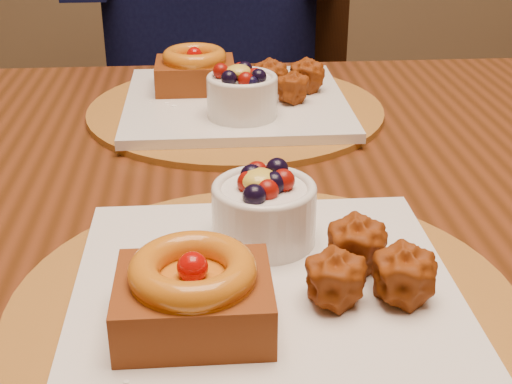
% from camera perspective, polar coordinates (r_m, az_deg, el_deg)
% --- Properties ---
extents(dining_table, '(1.60, 0.90, 0.76)m').
position_cam_1_polar(dining_table, '(0.76, -0.72, -4.64)').
color(dining_table, '#3E1E0B').
rests_on(dining_table, ground).
extents(place_setting_near, '(0.38, 0.38, 0.08)m').
position_cam_1_polar(place_setting_near, '(0.53, 0.49, -7.16)').
color(place_setting_near, brown).
rests_on(place_setting_near, dining_table).
extents(place_setting_far, '(0.38, 0.38, 0.08)m').
position_cam_1_polar(place_setting_far, '(0.92, -1.78, 7.63)').
color(place_setting_far, brown).
rests_on(place_setting_far, dining_table).
extents(chair_far, '(0.44, 0.44, 0.84)m').
position_cam_1_polar(chair_far, '(1.61, 0.96, 3.90)').
color(chair_far, black).
rests_on(chair_far, ground).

